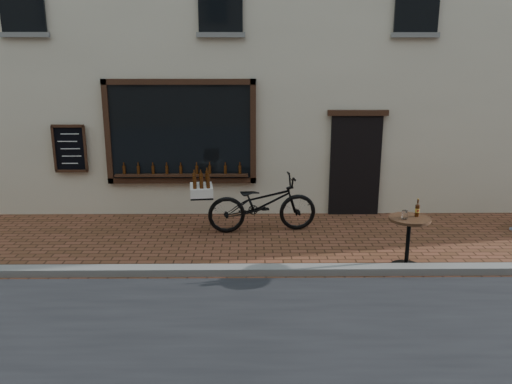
{
  "coord_description": "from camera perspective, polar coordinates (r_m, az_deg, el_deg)",
  "views": [
    {
      "loc": [
        -0.4,
        -7.25,
        3.3
      ],
      "look_at": [
        -0.3,
        1.2,
        1.1
      ],
      "focal_mm": 35.0,
      "sensor_mm": 36.0,
      "label": 1
    }
  ],
  "objects": [
    {
      "name": "ground",
      "position": [
        7.98,
        2.31,
        -9.85
      ],
      "size": [
        90.0,
        90.0,
        0.0
      ],
      "primitive_type": "plane",
      "color": "#56301C",
      "rests_on": "ground"
    },
    {
      "name": "bistro_table",
      "position": [
        8.54,
        17.06,
        -4.4
      ],
      "size": [
        0.67,
        0.67,
        1.15
      ],
      "color": "black",
      "rests_on": "ground"
    },
    {
      "name": "kerb",
      "position": [
        8.14,
        2.25,
        -8.89
      ],
      "size": [
        90.0,
        0.25,
        0.12
      ],
      "primitive_type": "cube",
      "color": "slate",
      "rests_on": "ground"
    },
    {
      "name": "cargo_bicycle",
      "position": [
        9.94,
        0.47,
        -1.27
      ],
      "size": [
        2.57,
        1.03,
        1.22
      ],
      "rotation": [
        0.0,
        0.0,
        1.7
      ],
      "color": "black",
      "rests_on": "ground"
    }
  ]
}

